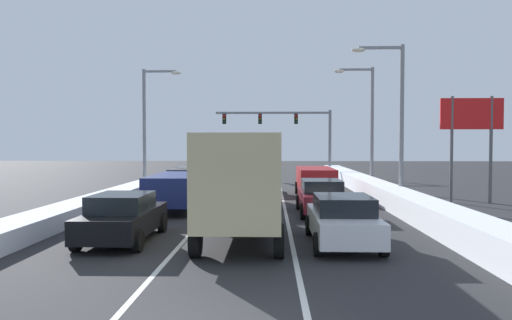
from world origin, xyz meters
The scene contains 19 objects.
ground_plane centered at (0.00, 15.39, 0.00)m, with size 120.00×120.00×0.00m, color #28282B.
lane_stripe_between_right_lane_and_center_lane centered at (1.70, 19.24, 0.00)m, with size 0.14×42.33×0.01m, color silver.
lane_stripe_between_center_lane_and_left_lane centered at (-1.70, 19.24, 0.00)m, with size 0.14×42.33×0.01m, color silver.
snow_bank_right_shoulder centered at (7.00, 19.24, 0.45)m, with size 1.39×42.33×0.91m, color white.
snow_bank_left_shoulder centered at (-7.00, 19.24, 0.32)m, with size 1.53×42.33×0.65m, color white.
sedan_white_right_lane_nearest centered at (3.23, 7.27, 0.76)m, with size 2.00×4.50×1.51m.
sedan_maroon_right_lane_second centered at (3.24, 13.65, 0.76)m, with size 2.00×4.50×1.51m.
suv_red_right_lane_third centered at (3.59, 20.30, 1.02)m, with size 2.16×4.90×1.67m.
box_truck_center_lane_nearest centered at (0.13, 7.96, 1.90)m, with size 2.53×7.20×3.36m.
suv_silver_center_lane_second centered at (0.20, 16.39, 1.02)m, with size 2.16×4.90×1.67m.
sedan_green_center_lane_third centered at (0.04, 22.63, 0.76)m, with size 2.00×4.50×1.51m.
sedan_black_left_lane_nearest centered at (-3.62, 7.62, 0.76)m, with size 2.00×4.50×1.51m.
suv_navy_left_lane_second centered at (-3.30, 14.34, 1.02)m, with size 2.16×4.90×1.67m.
suv_charcoal_left_lane_third centered at (-3.55, 20.53, 1.02)m, with size 2.16×4.90×1.67m.
traffic_light_gantry centered at (2.77, 38.47, 4.74)m, with size 10.94×0.47×6.20m.
street_lamp_right_near centered at (7.29, 17.32, 4.83)m, with size 2.66×0.36×8.05m.
street_lamp_right_mid centered at (7.40, 25.01, 4.86)m, with size 2.66×0.36×8.12m.
street_lamp_left_mid centered at (-7.25, 25.40, 4.86)m, with size 2.66×0.36×8.12m.
roadside_sign_right centered at (11.35, 17.81, 4.02)m, with size 3.20×0.16×5.50m.
Camera 1 is at (1.05, -7.40, 3.10)m, focal length 33.94 mm.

